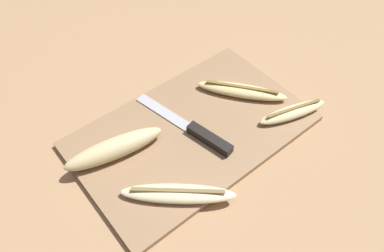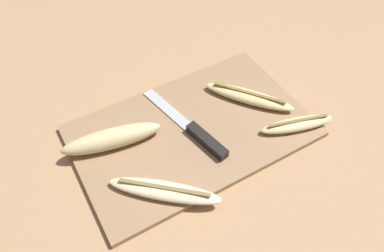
{
  "view_description": "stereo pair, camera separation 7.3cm",
  "coord_description": "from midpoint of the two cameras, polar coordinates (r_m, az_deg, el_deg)",
  "views": [
    {
      "loc": [
        -0.29,
        -0.36,
        0.58
      ],
      "look_at": [
        0.0,
        0.0,
        0.02
      ],
      "focal_mm": 35.0,
      "sensor_mm": 36.0,
      "label": 1
    },
    {
      "loc": [
        -0.23,
        -0.4,
        0.58
      ],
      "look_at": [
        0.0,
        0.0,
        0.02
      ],
      "focal_mm": 35.0,
      "sensor_mm": 36.0,
      "label": 2
    }
  ],
  "objects": [
    {
      "name": "banana_mellow_near",
      "position": [
        0.71,
        -9.27,
        -2.08
      ],
      "size": [
        0.19,
        0.08,
        0.04
      ],
      "rotation": [
        0.0,
        0.0,
        4.52
      ],
      "color": "beige",
      "rests_on": "cutting_board"
    },
    {
      "name": "banana_golden_short",
      "position": [
        0.8,
        11.28,
        4.25
      ],
      "size": [
        0.15,
        0.17,
        0.02
      ],
      "rotation": [
        0.0,
        0.0,
        0.66
      ],
      "color": "#EDD689",
      "rests_on": "cutting_board"
    },
    {
      "name": "ground_plane",
      "position": [
        0.75,
        2.79,
        -1.25
      ],
      "size": [
        4.0,
        4.0,
        0.0
      ],
      "primitive_type": "plane",
      "color": "tan"
    },
    {
      "name": "banana_pale_long",
      "position": [
        0.65,
        -0.94,
        -10.06
      ],
      "size": [
        0.17,
        0.16,
        0.02
      ],
      "rotation": [
        0.0,
        0.0,
        0.86
      ],
      "color": "beige",
      "rests_on": "cutting_board"
    },
    {
      "name": "banana_ripe_center",
      "position": [
        0.77,
        18.37,
        0.1
      ],
      "size": [
        0.15,
        0.07,
        0.02
      ],
      "rotation": [
        0.0,
        0.0,
        4.42
      ],
      "color": "beige",
      "rests_on": "cutting_board"
    },
    {
      "name": "knife",
      "position": [
        0.72,
        3.87,
        -1.39
      ],
      "size": [
        0.07,
        0.23,
        0.02
      ],
      "rotation": [
        0.0,
        0.0,
        0.2
      ],
      "color": "black",
      "rests_on": "cutting_board"
    },
    {
      "name": "cutting_board",
      "position": [
        0.74,
        2.81,
        -0.96
      ],
      "size": [
        0.46,
        0.28,
        0.01
      ],
      "color": "#997551",
      "rests_on": "ground_plane"
    }
  ]
}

